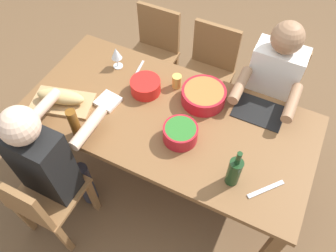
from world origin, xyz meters
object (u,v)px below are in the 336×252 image
at_px(dining_table, 168,123).
at_px(serving_bowl_pasta, 145,86).
at_px(diner_far_right, 270,86).
at_px(cutting_board, 63,102).
at_px(serving_bowl_greens, 180,133).
at_px(wine_bottle, 234,171).
at_px(beer_bottle, 74,123).
at_px(chair_far_center, 209,69).
at_px(napkin_stack, 108,101).
at_px(chair_near_left, 39,200).
at_px(cup_far_center, 177,81).
at_px(diner_near_left, 48,160).
at_px(wine_glass, 116,54).
at_px(chair_far_left, 154,51).
at_px(chair_far_right, 270,89).
at_px(bread_loaf, 61,97).
at_px(serving_bowl_fruit, 204,95).

bearing_deg(dining_table, serving_bowl_pasta, 151.25).
bearing_deg(diner_far_right, cutting_board, -146.00).
height_order(serving_bowl_greens, wine_bottle, wine_bottle).
xyz_separation_m(serving_bowl_pasta, beer_bottle, (-0.21, -0.50, 0.06)).
xyz_separation_m(chair_far_center, napkin_stack, (-0.41, -0.85, 0.27)).
bearing_deg(chair_near_left, napkin_stack, 81.25).
xyz_separation_m(dining_table, cup_far_center, (-0.06, 0.26, 0.13)).
xyz_separation_m(diner_near_left, cup_far_center, (0.46, 0.85, 0.09)).
relative_size(diner_near_left, serving_bowl_greens, 5.65).
distance_m(diner_near_left, wine_glass, 0.86).
bearing_deg(dining_table, beer_bottle, -139.44).
bearing_deg(chair_far_left, chair_far_center, 0.00).
relative_size(serving_bowl_greens, beer_bottle, 0.97).
xyz_separation_m(chair_far_right, napkin_stack, (-0.93, -0.85, 0.27)).
xyz_separation_m(chair_far_left, cup_far_center, (0.46, -0.51, 0.31)).
xyz_separation_m(serving_bowl_greens, napkin_stack, (-0.55, 0.05, -0.05)).
bearing_deg(cup_far_center, chair_near_left, -113.76).
distance_m(serving_bowl_greens, bread_loaf, 0.82).
xyz_separation_m(serving_bowl_greens, cutting_board, (-0.82, -0.09, -0.05)).
bearing_deg(chair_near_left, bread_loaf, 105.63).
bearing_deg(chair_far_right, diner_far_right, -90.00).
relative_size(wine_glass, cup_far_center, 1.70).
bearing_deg(chair_near_left, wine_glass, 90.62).
distance_m(diner_near_left, serving_bowl_greens, 0.82).
bearing_deg(diner_far_right, wine_bottle, -89.54).
relative_size(diner_far_right, serving_bowl_greens, 5.65).
bearing_deg(cutting_board, cup_far_center, 37.64).
distance_m(serving_bowl_pasta, wine_glass, 0.33).
bearing_deg(chair_far_right, serving_bowl_greens, -112.60).
distance_m(diner_near_left, wine_bottle, 1.10).
height_order(chair_far_right, serving_bowl_fruit, chair_far_right).
bearing_deg(chair_far_center, serving_bowl_pasta, -109.64).
xyz_separation_m(chair_near_left, cup_far_center, (0.46, 1.03, 0.31)).
xyz_separation_m(dining_table, wine_bottle, (0.52, -0.26, 0.19)).
relative_size(serving_bowl_greens, cup_far_center, 2.17).
height_order(chair_far_right, cup_far_center, chair_far_right).
relative_size(serving_bowl_greens, serving_bowl_pasta, 1.04).
relative_size(chair_near_left, wine_bottle, 2.93).
distance_m(diner_near_left, serving_bowl_pasta, 0.78).
bearing_deg(chair_far_right, bread_loaf, -140.35).
distance_m(chair_far_left, wine_bottle, 1.51).
height_order(dining_table, diner_near_left, diner_near_left).
bearing_deg(dining_table, chair_far_center, 90.00).
xyz_separation_m(diner_near_left, chair_far_center, (0.52, 1.37, -0.21)).
bearing_deg(chair_near_left, cutting_board, 105.63).
bearing_deg(wine_glass, chair_far_left, 88.79).
bearing_deg(serving_bowl_greens, chair_far_center, 99.08).
bearing_deg(dining_table, cutting_board, -162.51).
xyz_separation_m(dining_table, diner_far_right, (0.52, 0.59, 0.04)).
xyz_separation_m(diner_near_left, chair_far_left, (0.00, 1.37, -0.21)).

